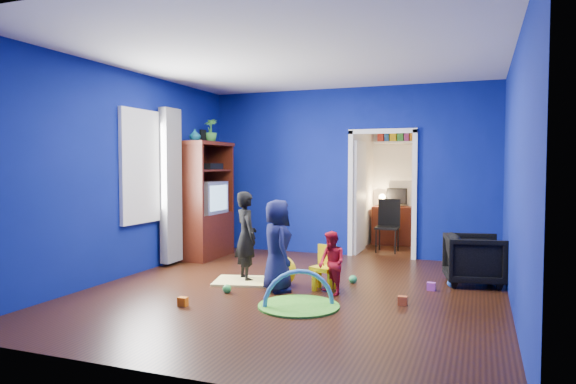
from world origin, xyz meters
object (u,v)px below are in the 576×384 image
at_px(child_black, 246,236).
at_px(folding_chair, 387,227).
at_px(crt_tv, 207,198).
at_px(hopper_ball, 281,271).
at_px(armchair, 474,259).
at_px(play_mat, 299,306).
at_px(tv_armoire, 205,200).
at_px(kid_chair, 324,270).
at_px(toddler_red, 332,263).
at_px(study_desk, 396,225).
at_px(child_navy, 277,246).
at_px(vase, 195,135).

bearing_deg(child_black, folding_chair, -70.12).
height_order(child_black, crt_tv, crt_tv).
bearing_deg(hopper_ball, child_black, 165.88).
height_order(armchair, play_mat, armchair).
xyz_separation_m(armchair, tv_armoire, (-4.32, 0.51, 0.65)).
relative_size(child_black, kid_chair, 2.43).
distance_m(armchair, toddler_red, 1.99).
height_order(play_mat, study_desk, study_desk).
bearing_deg(hopper_ball, play_mat, -57.18).
height_order(child_navy, hopper_ball, child_navy).
bearing_deg(toddler_red, folding_chair, 130.78).
bearing_deg(child_black, hopper_ball, -149.15).
distance_m(kid_chair, play_mat, 0.90).
bearing_deg(play_mat, tv_armoire, 137.04).
distance_m(child_black, tv_armoire, 2.01).
height_order(crt_tv, folding_chair, crt_tv).
distance_m(play_mat, folding_chair, 4.00).
bearing_deg(toddler_red, child_black, -150.99).
xyz_separation_m(tv_armoire, kid_chair, (2.56, -1.48, -0.73)).
relative_size(crt_tv, folding_chair, 0.76).
bearing_deg(vase, folding_chair, 34.19).
relative_size(tv_armoire, crt_tv, 2.80).
bearing_deg(kid_chair, hopper_ball, -157.50).
bearing_deg(play_mat, folding_chair, 85.67).
xyz_separation_m(toddler_red, crt_tv, (-2.67, 1.68, 0.64)).
xyz_separation_m(child_black, vase, (-1.42, 1.07, 1.45)).
distance_m(crt_tv, kid_chair, 3.02).
bearing_deg(vase, study_desk, 45.56).
relative_size(vase, crt_tv, 0.28).
bearing_deg(child_black, child_navy, -167.73).
bearing_deg(kid_chair, vase, 175.03).
xyz_separation_m(child_navy, toddler_red, (0.68, 0.08, -0.19)).
bearing_deg(study_desk, crt_tv, -137.18).
distance_m(child_black, study_desk, 4.19).
bearing_deg(hopper_ball, child_navy, -78.69).
bearing_deg(child_navy, folding_chair, -50.07).
height_order(crt_tv, play_mat, crt_tv).
height_order(toddler_red, vase, vase).
relative_size(child_black, study_desk, 1.38).
relative_size(vase, hopper_ball, 0.49).
bearing_deg(study_desk, toddler_red, -91.50).
bearing_deg(kid_chair, toddler_red, -33.29).
height_order(kid_chair, folding_chair, folding_chair).
xyz_separation_m(child_navy, play_mat, (0.49, -0.59, -0.56)).
bearing_deg(hopper_ball, tv_armoire, 142.67).
bearing_deg(crt_tv, vase, -97.59).
relative_size(child_navy, play_mat, 1.26).
relative_size(child_navy, crt_tv, 1.63).
bearing_deg(toddler_red, hopper_ball, -150.66).
bearing_deg(armchair, child_navy, 108.09).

